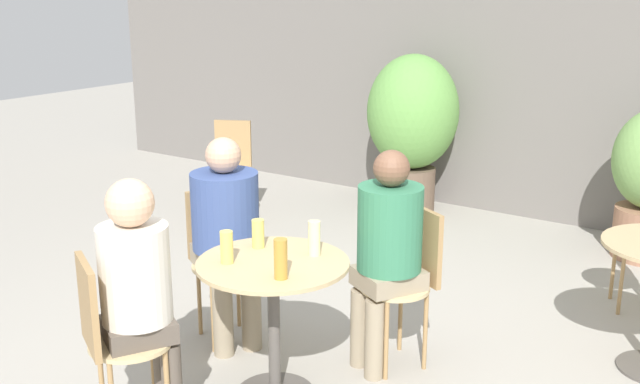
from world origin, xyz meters
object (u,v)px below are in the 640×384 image
seated_person_2 (139,283)px  bistro_chair_0 (409,271)px  cafe_table_near (273,294)px  beer_glass_0 (314,238)px  beer_glass_2 (227,247)px  beer_glass_3 (281,259)px  bistro_chair_5 (231,161)px  potted_plant_0 (413,120)px  bistro_chair_2 (110,331)px  bistro_chair_1 (219,249)px  seated_person_0 (387,242)px  seated_person_1 (227,226)px  beer_glass_1 (258,234)px

seated_person_2 → bistro_chair_0: bearing=-90.0°
cafe_table_near → beer_glass_0: beer_glass_0 is taller
bistro_chair_0 → beer_glass_0: size_ratio=4.95×
beer_glass_2 → beer_glass_3: bearing=-2.1°
bistro_chair_0 → bistro_chair_5: 2.80m
beer_glass_0 → bistro_chair_5: bearing=138.8°
beer_glass_0 → potted_plant_0: bearing=108.8°
bistro_chair_0 → bistro_chair_2: (-0.75, -1.36, 0.00)m
bistro_chair_0 → seated_person_2: seated_person_2 is taller
bistro_chair_1 → beer_glass_3: size_ratio=4.62×
cafe_table_near → bistro_chair_0: (0.38, 0.68, -0.02)m
bistro_chair_2 → beer_glass_0: bearing=-90.6°
beer_glass_0 → beer_glass_2: beer_glass_0 is taller
seated_person_0 → bistro_chair_0: bearing=90.0°
bistro_chair_0 → beer_glass_0: (-0.26, -0.50, 0.28)m
seated_person_0 → beer_glass_0: seated_person_0 is taller
cafe_table_near → beer_glass_3: bearing=-42.7°
bistro_chair_0 → potted_plant_0: bearing=146.1°
bistro_chair_2 → beer_glass_3: 0.80m
seated_person_0 → bistro_chair_5: bearing=176.2°
bistro_chair_2 → potted_plant_0: 3.92m
bistro_chair_1 → beer_glass_0: size_ratio=4.95×
bistro_chair_2 → seated_person_1: seated_person_1 is taller
bistro_chair_5 → seated_person_1: seated_person_1 is taller
beer_glass_0 → beer_glass_3: bearing=-82.3°
bistro_chair_0 → seated_person_1: seated_person_1 is taller
bistro_chair_1 → beer_glass_1: 0.62m
seated_person_1 → potted_plant_0: bearing=36.0°
cafe_table_near → seated_person_1: seated_person_1 is taller
seated_person_1 → beer_glass_1: bearing=-88.0°
bistro_chair_2 → potted_plant_0: size_ratio=0.61×
bistro_chair_5 → beer_glass_3: (2.21, -2.23, 0.28)m
cafe_table_near → bistro_chair_1: (-0.68, 0.38, -0.02)m
cafe_table_near → potted_plant_0: (-0.91, 3.20, 0.28)m
cafe_table_near → beer_glass_2: beer_glass_2 is taller
bistro_chair_1 → beer_glass_0: (0.79, -0.19, 0.28)m
seated_person_1 → seated_person_2: seated_person_2 is taller
beer_glass_0 → beer_glass_2: bearing=-131.7°
seated_person_0 → beer_glass_3: 0.73m
beer_glass_1 → beer_glass_2: beer_glass_2 is taller
beer_glass_3 → seated_person_0: bearing=77.9°
bistro_chair_5 → seated_person_0: (2.36, -1.52, 0.18)m
seated_person_1 → beer_glass_2: seated_person_1 is taller
bistro_chair_1 → beer_glass_3: bearing=-93.0°
bistro_chair_2 → beer_glass_1: bistro_chair_2 is taller
beer_glass_1 → bistro_chair_2: bearing=-103.8°
seated_person_0 → beer_glass_1: bearing=-109.0°
cafe_table_near → bistro_chair_1: 0.78m
beer_glass_0 → beer_glass_3: (0.04, -0.33, 0.01)m
bistro_chair_0 → beer_glass_1: size_ratio=5.92×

